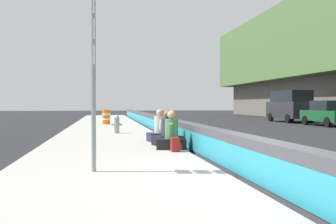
{
  "coord_description": "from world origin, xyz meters",
  "views": [
    {
      "loc": [
        -6.57,
        2.79,
        1.48
      ],
      "look_at": [
        7.38,
        0.47,
        1.18
      ],
      "focal_mm": 40.92,
      "sensor_mm": 36.0,
      "label": 1
    }
  ],
  "objects_px": {
    "route_sign_post": "(94,66)",
    "seated_person_foreground": "(172,137)",
    "fire_hydrant": "(117,123)",
    "parked_car_fourth": "(328,113)",
    "parked_car_midline": "(290,106)",
    "seated_person_rear": "(160,131)",
    "seated_person_middle": "(167,134)",
    "backpack": "(175,145)",
    "construction_barrel": "(106,117)"
  },
  "relations": [
    {
      "from": "fire_hydrant",
      "to": "seated_person_rear",
      "type": "distance_m",
      "value": 4.36
    },
    {
      "from": "seated_person_rear",
      "to": "construction_barrel",
      "type": "relative_size",
      "value": 1.21
    },
    {
      "from": "route_sign_post",
      "to": "backpack",
      "type": "height_order",
      "value": "route_sign_post"
    },
    {
      "from": "backpack",
      "to": "parked_car_fourth",
      "type": "height_order",
      "value": "parked_car_fourth"
    },
    {
      "from": "construction_barrel",
      "to": "parked_car_fourth",
      "type": "bearing_deg",
      "value": -98.24
    },
    {
      "from": "fire_hydrant",
      "to": "seated_person_rear",
      "type": "bearing_deg",
      "value": -161.21
    },
    {
      "from": "fire_hydrant",
      "to": "parked_car_fourth",
      "type": "relative_size",
      "value": 0.19
    },
    {
      "from": "parked_car_midline",
      "to": "seated_person_rear",
      "type": "bearing_deg",
      "value": 140.2
    },
    {
      "from": "route_sign_post",
      "to": "fire_hydrant",
      "type": "xyz_separation_m",
      "value": [
        9.96,
        -0.76,
        -1.65
      ]
    },
    {
      "from": "route_sign_post",
      "to": "seated_person_rear",
      "type": "xyz_separation_m",
      "value": [
        5.83,
        -2.16,
        -1.73
      ]
    },
    {
      "from": "construction_barrel",
      "to": "parked_car_midline",
      "type": "height_order",
      "value": "parked_car_midline"
    },
    {
      "from": "route_sign_post",
      "to": "parked_car_fourth",
      "type": "distance_m",
      "value": 21.94
    },
    {
      "from": "seated_person_middle",
      "to": "seated_person_rear",
      "type": "distance_m",
      "value": 1.33
    },
    {
      "from": "seated_person_foreground",
      "to": "backpack",
      "type": "height_order",
      "value": "seated_person_foreground"
    },
    {
      "from": "seated_person_middle",
      "to": "route_sign_post",
      "type": "bearing_deg",
      "value": 153.83
    },
    {
      "from": "parked_car_fourth",
      "to": "seated_person_middle",
      "type": "bearing_deg",
      "value": 131.49
    },
    {
      "from": "fire_hydrant",
      "to": "construction_barrel",
      "type": "distance_m",
      "value": 8.07
    },
    {
      "from": "construction_barrel",
      "to": "parked_car_fourth",
      "type": "relative_size",
      "value": 0.21
    },
    {
      "from": "fire_hydrant",
      "to": "seated_person_middle",
      "type": "distance_m",
      "value": 5.65
    },
    {
      "from": "seated_person_middle",
      "to": "construction_barrel",
      "type": "relative_size",
      "value": 1.2
    },
    {
      "from": "seated_person_middle",
      "to": "seated_person_rear",
      "type": "xyz_separation_m",
      "value": [
        1.33,
        0.05,
        0.0
      ]
    },
    {
      "from": "fire_hydrant",
      "to": "seated_person_middle",
      "type": "relative_size",
      "value": 0.77
    },
    {
      "from": "parked_car_midline",
      "to": "fire_hydrant",
      "type": "bearing_deg",
      "value": 128.57
    },
    {
      "from": "construction_barrel",
      "to": "parked_car_fourth",
      "type": "xyz_separation_m",
      "value": [
        -2.14,
        -14.76,
        0.24
      ]
    },
    {
      "from": "backpack",
      "to": "parked_car_fourth",
      "type": "xyz_separation_m",
      "value": [
        13.0,
        -12.9,
        0.53
      ]
    },
    {
      "from": "seated_person_middle",
      "to": "seated_person_foreground",
      "type": "bearing_deg",
      "value": 178.18
    },
    {
      "from": "seated_person_rear",
      "to": "fire_hydrant",
      "type": "bearing_deg",
      "value": 18.79
    },
    {
      "from": "route_sign_post",
      "to": "seated_person_middle",
      "type": "height_order",
      "value": "route_sign_post"
    },
    {
      "from": "seated_person_middle",
      "to": "seated_person_rear",
      "type": "height_order",
      "value": "seated_person_rear"
    },
    {
      "from": "fire_hydrant",
      "to": "construction_barrel",
      "type": "xyz_separation_m",
      "value": [
        8.06,
        0.44,
        0.03
      ]
    },
    {
      "from": "route_sign_post",
      "to": "seated_person_foreground",
      "type": "height_order",
      "value": "route_sign_post"
    },
    {
      "from": "route_sign_post",
      "to": "seated_person_middle",
      "type": "bearing_deg",
      "value": -26.17
    },
    {
      "from": "parked_car_fourth",
      "to": "seated_person_rear",
      "type": "bearing_deg",
      "value": 127.88
    },
    {
      "from": "fire_hydrant",
      "to": "backpack",
      "type": "distance_m",
      "value": 7.22
    },
    {
      "from": "fire_hydrant",
      "to": "seated_person_rear",
      "type": "height_order",
      "value": "seated_person_rear"
    },
    {
      "from": "seated_person_middle",
      "to": "parked_car_fourth",
      "type": "height_order",
      "value": "parked_car_fourth"
    },
    {
      "from": "route_sign_post",
      "to": "fire_hydrant",
      "type": "bearing_deg",
      "value": -4.36
    },
    {
      "from": "route_sign_post",
      "to": "seated_person_rear",
      "type": "relative_size",
      "value": 3.12
    },
    {
      "from": "route_sign_post",
      "to": "construction_barrel",
      "type": "distance_m",
      "value": 18.09
    },
    {
      "from": "route_sign_post",
      "to": "parked_car_midline",
      "type": "height_order",
      "value": "route_sign_post"
    },
    {
      "from": "seated_person_rear",
      "to": "seated_person_foreground",
      "type": "bearing_deg",
      "value": -179.56
    },
    {
      "from": "parked_car_fourth",
      "to": "parked_car_midline",
      "type": "height_order",
      "value": "parked_car_midline"
    },
    {
      "from": "seated_person_middle",
      "to": "parked_car_fourth",
      "type": "bearing_deg",
      "value": -48.51
    },
    {
      "from": "seated_person_middle",
      "to": "parked_car_fourth",
      "type": "xyz_separation_m",
      "value": [
        11.38,
        -12.87,
        0.37
      ]
    },
    {
      "from": "construction_barrel",
      "to": "parked_car_fourth",
      "type": "distance_m",
      "value": 14.91
    },
    {
      "from": "seated_person_rear",
      "to": "backpack",
      "type": "bearing_deg",
      "value": -179.65
    },
    {
      "from": "seated_person_middle",
      "to": "backpack",
      "type": "height_order",
      "value": "seated_person_middle"
    },
    {
      "from": "fire_hydrant",
      "to": "parked_car_midline",
      "type": "distance_m",
      "value": 18.45
    },
    {
      "from": "seated_person_foreground",
      "to": "route_sign_post",
      "type": "bearing_deg",
      "value": 148.2
    },
    {
      "from": "seated_person_middle",
      "to": "backpack",
      "type": "xyz_separation_m",
      "value": [
        -1.62,
        0.03,
        -0.16
      ]
    }
  ]
}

